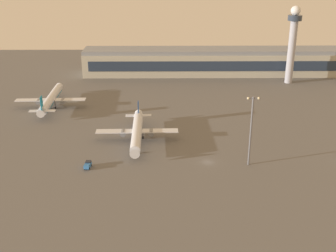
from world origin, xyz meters
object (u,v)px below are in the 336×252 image
object	(u,v)px
control_tower	(293,40)
cargo_loader	(88,165)
airplane_mid_apron	(137,131)
apron_light_east	(251,127)
airplane_near_gate	(51,99)

from	to	relation	value
control_tower	cargo_loader	xyz separation A→B (m)	(-102.74, -111.72, -24.68)
control_tower	airplane_mid_apron	world-z (taller)	control_tower
airplane_mid_apron	apron_light_east	size ratio (longest dim) A/B	1.67
control_tower	airplane_mid_apron	xyz separation A→B (m)	(-86.35, -87.37, -21.63)
airplane_near_gate	cargo_loader	size ratio (longest dim) A/B	10.42
control_tower	airplane_mid_apron	size ratio (longest dim) A/B	1.04
airplane_mid_apron	cargo_loader	distance (m)	29.51
cargo_loader	apron_light_east	distance (m)	59.94
control_tower	airplane_near_gate	xyz separation A→B (m)	(-132.10, -44.83, -21.50)
control_tower	airplane_near_gate	size ratio (longest dim) A/B	1.01
airplane_near_gate	cargo_loader	distance (m)	73.12
airplane_mid_apron	control_tower	bearing A→B (deg)	-135.86
control_tower	apron_light_east	bearing A→B (deg)	-112.07
control_tower	apron_light_east	size ratio (longest dim) A/B	1.74
airplane_near_gate	cargo_loader	bearing A→B (deg)	-68.23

